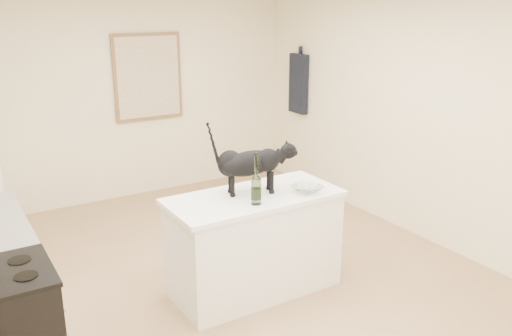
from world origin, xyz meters
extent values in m
plane|color=#A48157|center=(0.00, 0.00, 0.00)|extent=(5.50, 5.50, 0.00)
plane|color=beige|center=(0.00, 2.75, 1.30)|extent=(4.50, 0.00, 4.50)
plane|color=beige|center=(2.25, 0.00, 1.30)|extent=(0.00, 5.50, 5.50)
cube|color=white|center=(0.10, -0.20, 0.43)|extent=(1.44, 0.67, 0.86)
cube|color=white|center=(0.10, -0.20, 0.88)|extent=(1.50, 0.70, 0.04)
cube|color=brown|center=(0.30, 2.72, 1.55)|extent=(0.90, 0.03, 1.10)
cube|color=beige|center=(0.30, 2.70, 1.55)|extent=(0.82, 0.00, 1.02)
cube|color=black|center=(2.19, 2.05, 1.40)|extent=(0.08, 0.34, 0.80)
cylinder|color=#395F26|center=(0.00, -0.39, 1.09)|extent=(0.09, 0.09, 0.38)
imported|color=silver|center=(0.52, -0.39, 0.93)|extent=(0.29, 0.29, 0.06)
camera|label=1|loc=(-2.14, -3.85, 2.48)|focal=37.58mm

